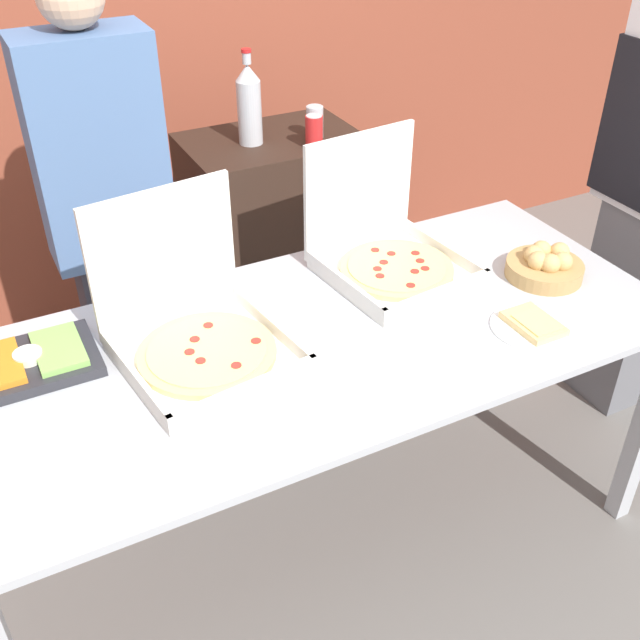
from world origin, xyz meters
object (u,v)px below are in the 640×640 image
at_px(veggie_tray, 30,362).
at_px(paper_plate_front_right, 534,325).
at_px(bread_basket, 545,265).
at_px(pizza_box_far_right, 196,329).
at_px(pizza_box_near_right, 387,250).
at_px(person_guest_cap, 112,231).
at_px(soda_can_colored, 314,132).
at_px(soda_can_silver, 315,122).
at_px(soda_bottle, 249,104).

bearing_deg(veggie_tray, paper_plate_front_right, -19.54).
bearing_deg(bread_basket, pizza_box_far_right, 173.66).
xyz_separation_m(pizza_box_near_right, person_guest_cap, (-0.75, 0.54, -0.00)).
distance_m(pizza_box_near_right, soda_can_colored, 0.66).
bearing_deg(bread_basket, soda_can_silver, 107.90).
distance_m(soda_bottle, soda_can_silver, 0.27).
bearing_deg(soda_bottle, pizza_box_far_right, -121.13).
xyz_separation_m(paper_plate_front_right, soda_bottle, (-0.34, 1.27, 0.33)).
height_order(soda_bottle, person_guest_cap, person_guest_cap).
bearing_deg(paper_plate_front_right, pizza_box_far_right, 159.57).
distance_m(pizza_box_far_right, soda_can_silver, 1.20).
bearing_deg(paper_plate_front_right, soda_can_colored, 97.57).
xyz_separation_m(pizza_box_far_right, soda_can_silver, (0.81, 0.87, 0.17)).
relative_size(soda_can_silver, person_guest_cap, 0.07).
bearing_deg(soda_can_colored, soda_bottle, 142.02).
height_order(paper_plate_front_right, person_guest_cap, person_guest_cap).
bearing_deg(veggie_tray, soda_can_colored, 28.49).
height_order(soda_bottle, soda_can_colored, soda_bottle).
distance_m(pizza_box_far_right, person_guest_cap, 0.69).
xyz_separation_m(pizza_box_far_right, soda_can_colored, (0.76, 0.78, 0.17)).
bearing_deg(person_guest_cap, veggie_tray, 55.96).
bearing_deg(person_guest_cap, soda_can_silver, -167.74).
xyz_separation_m(pizza_box_near_right, bread_basket, (0.43, -0.27, -0.03)).
bearing_deg(soda_can_colored, soda_can_silver, 61.77).
relative_size(paper_plate_front_right, veggie_tray, 0.70).
bearing_deg(pizza_box_far_right, pizza_box_near_right, 4.07).
height_order(soda_bottle, soda_can_silver, soda_bottle).
height_order(pizza_box_near_right, soda_can_silver, pizza_box_near_right).
bearing_deg(veggie_tray, bread_basket, -9.53).
bearing_deg(pizza_box_far_right, bread_basket, -13.82).
xyz_separation_m(bread_basket, person_guest_cap, (-1.18, 0.81, 0.03)).
distance_m(bread_basket, person_guest_cap, 1.43).
distance_m(soda_can_silver, soda_can_colored, 0.10).
height_order(pizza_box_near_right, person_guest_cap, person_guest_cap).
height_order(pizza_box_near_right, veggie_tray, pizza_box_near_right).
bearing_deg(soda_bottle, veggie_tray, -141.26).
height_order(soda_can_silver, person_guest_cap, person_guest_cap).
bearing_deg(bread_basket, person_guest_cap, 145.72).
bearing_deg(soda_can_colored, person_guest_cap, -173.32).
bearing_deg(soda_can_silver, soda_can_colored, -118.23).
xyz_separation_m(bread_basket, soda_can_colored, (-0.37, 0.90, 0.21)).
xyz_separation_m(paper_plate_front_right, veggie_tray, (-1.33, 0.47, 0.01)).
distance_m(pizza_box_near_right, person_guest_cap, 0.93).
relative_size(soda_bottle, soda_can_silver, 2.83).
relative_size(pizza_box_far_right, paper_plate_front_right, 2.02).
height_order(veggie_tray, soda_can_silver, soda_can_silver).
xyz_separation_m(pizza_box_near_right, soda_can_silver, (0.11, 0.73, 0.17)).
bearing_deg(soda_can_colored, paper_plate_front_right, -82.43).
bearing_deg(soda_bottle, bread_basket, -61.82).
relative_size(veggie_tray, person_guest_cap, 0.20).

